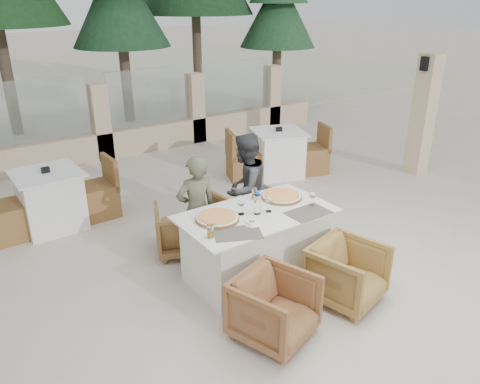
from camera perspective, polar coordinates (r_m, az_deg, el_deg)
ground at (r=5.29m, az=1.95°, el=-9.71°), size 80.00×80.00×0.00m
sand_patch at (r=17.99m, az=-26.30°, el=11.52°), size 30.00×16.00×0.01m
perimeter_wall_far at (r=9.02m, az=-16.70°, el=8.80°), size 10.00×0.34×1.60m
lantern_pillar at (r=8.46m, az=21.43°, el=8.71°), size 0.34×0.34×2.00m
pine_centre at (r=11.55m, az=-14.44°, el=20.51°), size 2.20×2.20×5.00m
pine_far_right at (r=12.98m, az=4.65°, el=20.19°), size 1.98×1.98×4.50m
dining_table at (r=5.02m, az=1.96°, el=-6.52°), size 1.60×0.90×0.77m
placemat_near_left at (r=4.44m, az=-0.28°, el=-5.05°), size 0.53×0.46×0.00m
placemat_near_right at (r=4.89m, az=8.29°, el=-2.50°), size 0.45×0.30×0.00m
pizza_left at (r=4.69m, az=-2.77°, el=-3.09°), size 0.55×0.55×0.06m
pizza_right at (r=5.20m, az=5.10°, el=-0.45°), size 0.55×0.55×0.06m
water_bottle at (r=4.78m, az=2.13°, el=-1.29°), size 0.08×0.08×0.25m
wine_glass_centre at (r=4.77m, az=0.15°, el=-1.73°), size 0.09×0.09×0.18m
wine_glass_near at (r=4.84m, az=3.54°, el=-1.40°), size 0.08×0.08×0.18m
wine_glass_corner at (r=5.02m, az=8.79°, el=-0.71°), size 0.09×0.09×0.18m
beer_glass_left at (r=4.35m, az=-3.64°, el=-4.79°), size 0.06×0.06×0.13m
beer_glass_right at (r=5.15m, az=1.79°, el=-0.19°), size 0.07×0.07×0.12m
olive_dish at (r=4.59m, az=1.46°, el=-3.75°), size 0.14×0.14×0.04m
armchair_far_left at (r=5.61m, az=-7.03°, el=-4.47°), size 0.82×0.83×0.58m
armchair_far_right at (r=5.89m, az=0.67°, el=-2.54°), size 0.75×0.77×0.64m
armchair_near_left at (r=4.26m, az=4.19°, el=-13.92°), size 0.82×0.83×0.60m
armchair_near_right at (r=4.82m, az=12.92°, el=-9.65°), size 0.79×0.81×0.61m
diner_left at (r=5.24m, az=-5.31°, el=-2.22°), size 0.50×0.36×1.27m
diner_right at (r=5.66m, az=0.60°, el=0.42°), size 0.82×0.74×1.37m
bg_table_a at (r=6.57m, az=-22.09°, el=-0.94°), size 1.65×0.84×0.77m
bg_table_b at (r=7.93m, az=4.67°, el=4.71°), size 1.82×1.33×0.77m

